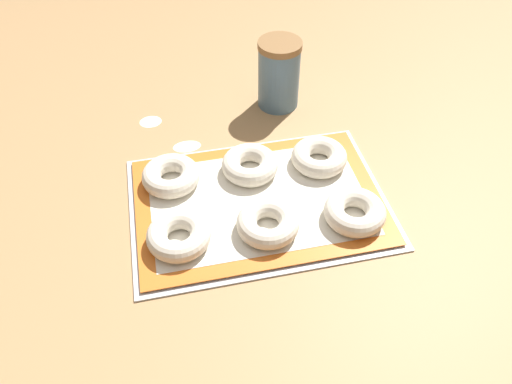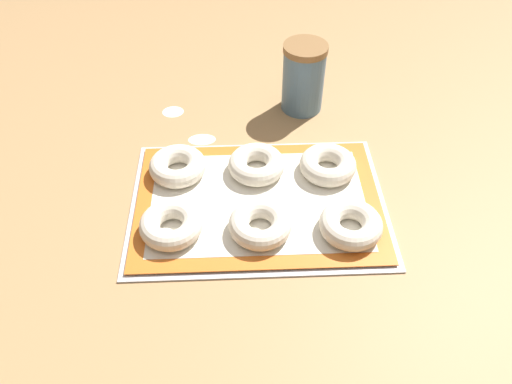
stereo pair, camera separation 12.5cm
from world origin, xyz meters
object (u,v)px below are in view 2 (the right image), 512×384
Objects in this scene: bagel_back_left at (178,166)px; bagel_back_right at (328,165)px; bagel_front_left at (171,225)px; bagel_front_center at (259,224)px; flour_canister at (303,77)px; bagel_front_right at (351,224)px; bagel_back_center at (255,164)px; baking_tray at (256,201)px.

bagel_back_left is 1.00× the size of bagel_back_right.
bagel_back_right is (0.33, 0.16, 0.00)m from bagel_front_left.
bagel_back_right is (0.33, -0.01, 0.00)m from bagel_back_left.
flour_canister reaches higher than bagel_front_center.
bagel_front_right is 0.71× the size of flour_canister.
bagel_front_left is 0.37m from bagel_back_right.
bagel_front_center and bagel_back_left have the same top height.
bagel_back_left is at bearing -140.33° from flour_canister.
bagel_front_center is 1.00× the size of bagel_front_right.
bagel_back_left and bagel_back_right have the same top height.
bagel_back_left is (-0.35, 0.18, 0.00)m from bagel_front_right.
bagel_front_right is at bearing -45.06° from bagel_back_center.
baking_tray is 0.19m from bagel_back_left.
baking_tray is 4.30× the size of bagel_front_center.
bagel_back_center is at bearing 89.26° from baking_tray.
bagel_front_right is 1.00× the size of bagel_back_left.
bagel_front_center is 0.45m from flour_canister.
flour_canister is (0.30, 0.25, 0.06)m from bagel_back_left.
bagel_front_left is 0.71× the size of flour_canister.
bagel_back_left is (-0.17, 0.17, 0.00)m from bagel_front_center.
baking_tray is 4.30× the size of bagel_front_left.
bagel_back_center reaches higher than baking_tray.
flour_canister is (0.13, 0.42, 0.06)m from bagel_front_center.
bagel_front_left and bagel_front_right have the same top height.
bagel_front_left is 0.52m from flour_canister.
bagel_back_left reaches higher than baking_tray.
baking_tray is at bearing -27.14° from bagel_back_left.
bagel_back_center is (0.17, 0.17, 0.00)m from bagel_front_left.
baking_tray is 0.19m from bagel_front_left.
bagel_front_left is 1.00× the size of bagel_back_right.
bagel_back_right is (0.16, 0.08, 0.03)m from baking_tray.
bagel_front_left is at bearing 177.70° from bagel_front_right.
bagel_back_center is 0.29m from flour_canister.
flour_canister is at bearing 39.67° from bagel_back_left.
bagel_back_right is 0.71× the size of flour_canister.
bagel_back_left and bagel_back_center have the same top height.
bagel_back_right is at bearing -83.34° from flour_canister.
bagel_back_left is at bearing 152.86° from baking_tray.
bagel_front_left is at bearing -125.80° from flour_canister.
bagel_front_left is 1.00× the size of bagel_front_center.
bagel_back_left is 0.71× the size of flour_canister.
flour_canister is at bearing 68.61° from baking_tray.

